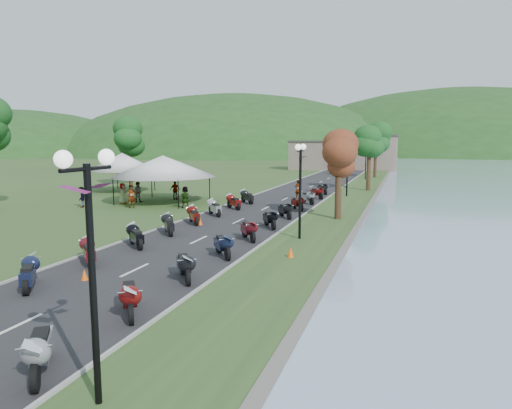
% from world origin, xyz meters
% --- Properties ---
extents(road, '(7.00, 120.00, 0.02)m').
position_xyz_m(road, '(0.00, 40.00, 0.01)').
color(road, '#28282A').
rests_on(road, ground).
extents(hills_backdrop, '(360.00, 120.00, 76.00)m').
position_xyz_m(hills_backdrop, '(0.00, 200.00, 0.00)').
color(hills_backdrop, '#285621').
rests_on(hills_backdrop, ground).
extents(far_building, '(18.00, 16.00, 5.00)m').
position_xyz_m(far_building, '(-2.00, 85.00, 2.50)').
color(far_building, gray).
rests_on(far_building, ground).
extents(moto_row_left, '(2.60, 39.32, 1.10)m').
position_xyz_m(moto_row_left, '(-2.29, 11.86, 0.55)').
color(moto_row_left, '#331411').
rests_on(moto_row_left, ground).
extents(moto_row_right, '(2.60, 42.91, 1.10)m').
position_xyz_m(moto_row_right, '(2.57, 18.72, 0.55)').
color(moto_row_right, '#331411').
rests_on(moto_row_right, ground).
extents(streetlamp_near, '(1.40, 1.40, 5.00)m').
position_xyz_m(streetlamp_near, '(4.65, 1.57, 2.50)').
color(streetlamp_near, black).
rests_on(streetlamp_near, ground).
extents(vendor_tent_main, '(5.91, 5.91, 4.00)m').
position_xyz_m(vendor_tent_main, '(-9.35, 28.83, 2.00)').
color(vendor_tent_main, silver).
rests_on(vendor_tent_main, ground).
extents(vendor_tent_side, '(4.62, 4.62, 4.00)m').
position_xyz_m(vendor_tent_side, '(-17.44, 34.72, 2.00)').
color(vendor_tent_side, silver).
rests_on(vendor_tent_side, ground).
extents(tree_lakeside, '(2.32, 2.32, 6.44)m').
position_xyz_m(tree_lakeside, '(6.03, 24.97, 3.22)').
color(tree_lakeside, '#1E5C20').
rests_on(tree_lakeside, ground).
extents(pedestrian_a, '(0.73, 0.80, 1.80)m').
position_xyz_m(pedestrian_a, '(-10.05, 25.07, 0.00)').
color(pedestrian_a, slate).
rests_on(pedestrian_a, ground).
extents(pedestrian_b, '(0.86, 0.49, 1.75)m').
position_xyz_m(pedestrian_b, '(-11.59, 28.31, 0.00)').
color(pedestrian_b, slate).
rests_on(pedestrian_b, ground).
extents(pedestrian_c, '(0.82, 1.15, 1.64)m').
position_xyz_m(pedestrian_c, '(-13.91, 23.99, 0.00)').
color(pedestrian_c, slate).
rests_on(pedestrian_c, ground).
extents(traffic_cone_near, '(0.28, 0.28, 0.44)m').
position_xyz_m(traffic_cone_near, '(-1.04, 8.25, 0.22)').
color(traffic_cone_near, '#F2590C').
rests_on(traffic_cone_near, ground).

